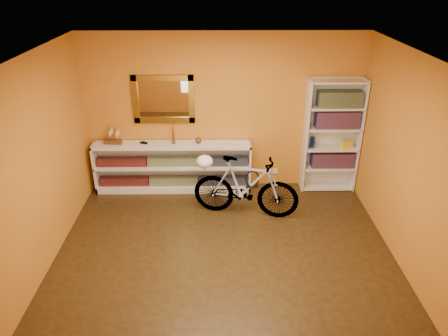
{
  "coord_description": "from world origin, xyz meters",
  "views": [
    {
      "loc": [
        -0.06,
        -4.5,
        3.52
      ],
      "look_at": [
        0.0,
        0.7,
        0.95
      ],
      "focal_mm": 33.54,
      "sensor_mm": 36.0,
      "label": 1
    }
  ],
  "objects_px": {
    "console_unit": "(173,167)",
    "bookcase": "(332,137)",
    "bicycle": "(246,187)",
    "helmet": "(205,161)"
  },
  "relations": [
    {
      "from": "console_unit",
      "to": "bicycle",
      "type": "height_order",
      "value": "bicycle"
    },
    {
      "from": "console_unit",
      "to": "helmet",
      "type": "distance_m",
      "value": 0.98
    },
    {
      "from": "helmet",
      "to": "bicycle",
      "type": "bearing_deg",
      "value": -11.75
    },
    {
      "from": "bookcase",
      "to": "helmet",
      "type": "distance_m",
      "value": 2.19
    },
    {
      "from": "bicycle",
      "to": "bookcase",
      "type": "bearing_deg",
      "value": -48.27
    },
    {
      "from": "bookcase",
      "to": "bicycle",
      "type": "relative_size",
      "value": 1.16
    },
    {
      "from": "console_unit",
      "to": "bookcase",
      "type": "height_order",
      "value": "bookcase"
    },
    {
      "from": "bookcase",
      "to": "bicycle",
      "type": "height_order",
      "value": "bookcase"
    },
    {
      "from": "console_unit",
      "to": "helmet",
      "type": "xyz_separation_m",
      "value": [
        0.56,
        -0.68,
        0.42
      ]
    },
    {
      "from": "bicycle",
      "to": "helmet",
      "type": "xyz_separation_m",
      "value": [
        -0.61,
        0.13,
        0.37
      ]
    }
  ]
}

